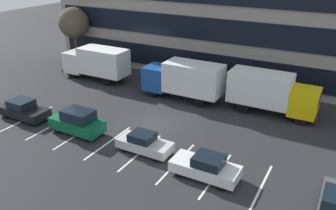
{
  "coord_description": "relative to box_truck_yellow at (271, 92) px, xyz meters",
  "views": [
    {
      "loc": [
        13.11,
        -21.43,
        12.83
      ],
      "look_at": [
        0.67,
        1.19,
        1.4
      ],
      "focal_mm": 37.33,
      "sensor_mm": 36.0,
      "label": 1
    }
  ],
  "objects": [
    {
      "name": "sedan_silver",
      "position": [
        -6.01,
        -10.54,
        -1.31
      ],
      "size": [
        3.88,
        1.62,
        1.39
      ],
      "color": "silver",
      "rests_on": "ground_plane"
    },
    {
      "name": "lot_markings",
      "position": [
        -7.57,
        -10.77,
        -1.97
      ],
      "size": [
        19.74,
        5.4,
        0.01
      ],
      "color": "silver",
      "rests_on": "ground_plane"
    },
    {
      "name": "box_truck_yellow",
      "position": [
        0.0,
        0.0,
        0.0
      ],
      "size": [
        7.55,
        2.5,
        3.5
      ],
      "color": "yellow",
      "rests_on": "ground_plane"
    },
    {
      "name": "box_truck_blue",
      "position": [
        -7.86,
        -0.71,
        0.04
      ],
      "size": [
        7.7,
        2.55,
        3.57
      ],
      "color": "#194799",
      "rests_on": "ground_plane"
    },
    {
      "name": "bare_tree",
      "position": [
        -24.57,
        3.25,
        2.99
      ],
      "size": [
        3.62,
        3.62,
        6.79
      ],
      "color": "#473323",
      "rests_on": "ground_plane"
    },
    {
      "name": "ground_plane",
      "position": [
        -7.57,
        -6.7,
        -1.97
      ],
      "size": [
        120.0,
        120.0,
        0.0
      ],
      "primitive_type": "plane",
      "color": "#262628"
    },
    {
      "name": "box_truck_white",
      "position": [
        -18.45,
        -0.33,
        0.01
      ],
      "size": [
        7.58,
        2.51,
        3.51
      ],
      "color": "white",
      "rests_on": "ground_plane"
    },
    {
      "name": "sedan_black",
      "position": [
        -17.67,
        -10.84,
        -1.22
      ],
      "size": [
        4.41,
        1.85,
        1.58
      ],
      "color": "black",
      "rests_on": "ground_plane"
    },
    {
      "name": "sedan_white",
      "position": [
        -1.09,
        -11.25,
        -1.25
      ],
      "size": [
        4.24,
        1.77,
        1.52
      ],
      "color": "white",
      "rests_on": "ground_plane"
    },
    {
      "name": "suv_forest",
      "position": [
        -11.92,
        -10.66,
        -1.04
      ],
      "size": [
        4.25,
        1.8,
        1.92
      ],
      "color": "#0C5933",
      "rests_on": "ground_plane"
    }
  ]
}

